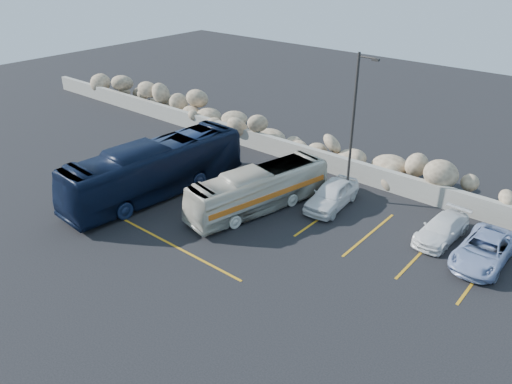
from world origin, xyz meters
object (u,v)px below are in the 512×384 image
Objects in this scene: vintage_bus at (259,189)px; car_a at (332,194)px; lamppost at (354,125)px; tour_coach at (155,169)px; car_d at (484,250)px; car_c at (442,229)px.

car_a is (2.81, 2.73, -0.45)m from vintage_bus.
lamppost is 10.97m from tour_coach.
lamppost reaches higher than car_d.
tour_coach is at bearing -162.92° from car_d.
car_d is at bearing 26.05° from vintage_bus.
lamppost is 1.84× the size of car_d.
lamppost is at bearing 72.84° from car_a.
lamppost reaches higher than tour_coach.
tour_coach reaches higher than vintage_bus.
car_a is (-0.25, -1.22, -3.60)m from lamppost.
car_c is (5.79, 0.55, -0.16)m from car_a.
vintage_bus is 11.08m from car_d.
lamppost reaches higher than car_a.
tour_coach is 2.51× the size of car_d.
lamppost reaches higher than vintage_bus.
car_c is 2.26m from car_d.
vintage_bus is at bearing -166.04° from car_d.
car_d reaches higher than car_c.
vintage_bus is at bearing -127.67° from lamppost.
car_a is at bearing 179.48° from car_d.
car_a is 5.82m from car_c.
vintage_bus is 9.22m from car_c.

